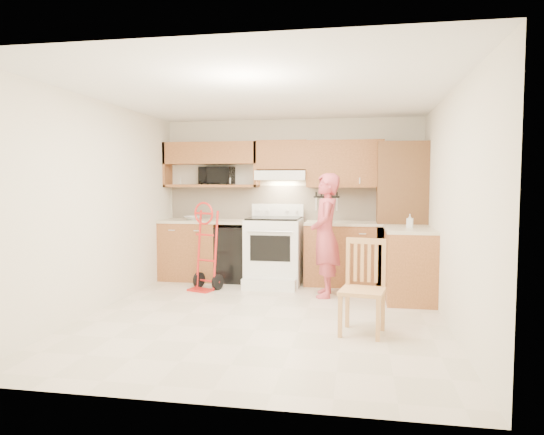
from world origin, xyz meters
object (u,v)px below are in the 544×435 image
(range, at_px, (273,245))
(person, at_px, (325,235))
(dining_chair, at_px, (362,287))
(microwave, at_px, (217,176))
(hand_truck, at_px, (204,250))

(range, relative_size, person, 0.72)
(person, height_order, dining_chair, person)
(microwave, relative_size, range, 0.42)
(range, distance_m, hand_truck, 1.04)
(microwave, height_order, range, microwave)
(microwave, relative_size, person, 0.31)
(range, xyz_separation_m, hand_truck, (-0.91, -0.52, -0.03))
(microwave, xyz_separation_m, range, (0.96, -0.34, -1.03))
(range, bearing_deg, dining_chair, -59.48)
(range, height_order, person, person)
(person, relative_size, hand_truck, 1.46)
(range, height_order, dining_chair, range)
(range, bearing_deg, microwave, 160.65)
(hand_truck, xyz_separation_m, dining_chair, (2.20, -1.67, -0.09))
(microwave, distance_m, dining_chair, 3.58)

